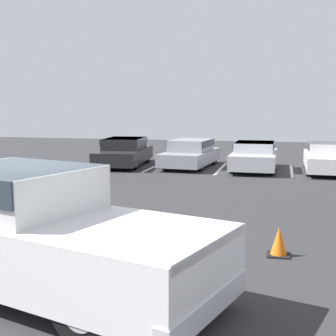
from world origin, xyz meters
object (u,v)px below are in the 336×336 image
at_px(parked_sedan_b, 191,152).
at_px(parked_sedan_d, 328,157).
at_px(traffic_cone, 279,242).
at_px(parked_sedan_a, 124,151).
at_px(pickup_truck, 31,230).
at_px(parked_sedan_c, 254,155).

xyz_separation_m(parked_sedan_b, parked_sedan_d, (5.81, -0.45, 0.00)).
relative_size(parked_sedan_b, traffic_cone, 8.27).
relative_size(parked_sedan_a, parked_sedan_b, 1.07).
height_order(pickup_truck, traffic_cone, pickup_truck).
height_order(parked_sedan_a, parked_sedan_d, parked_sedan_a).
height_order(parked_sedan_a, parked_sedan_b, parked_sedan_a).
bearing_deg(parked_sedan_d, parked_sedan_c, -90.08).
bearing_deg(traffic_cone, pickup_truck, -144.66).
bearing_deg(traffic_cone, parked_sedan_b, 108.28).
bearing_deg(parked_sedan_a, parked_sedan_c, 82.70).
relative_size(pickup_truck, parked_sedan_d, 1.47).
bearing_deg(traffic_cone, parked_sedan_d, 80.96).
distance_m(parked_sedan_b, parked_sedan_c, 2.88).
relative_size(pickup_truck, parked_sedan_b, 1.41).
distance_m(pickup_truck, traffic_cone, 4.36).
bearing_deg(parked_sedan_d, parked_sedan_a, -90.93).
relative_size(parked_sedan_a, traffic_cone, 8.86).
bearing_deg(parked_sedan_d, pickup_truck, -20.34).
bearing_deg(parked_sedan_d, traffic_cone, -8.52).
distance_m(parked_sedan_c, traffic_cone, 11.65).
xyz_separation_m(pickup_truck, parked_sedan_b, (-0.45, 14.51, -0.25)).
height_order(pickup_truck, parked_sedan_b, pickup_truck).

